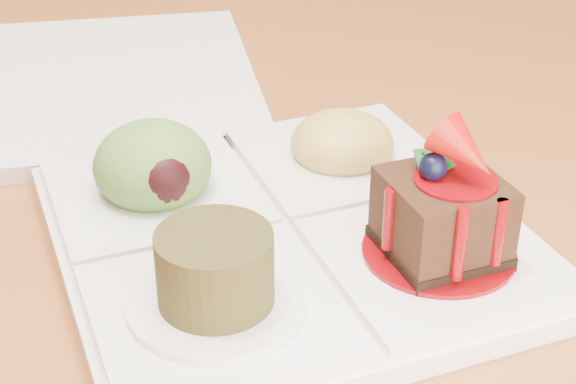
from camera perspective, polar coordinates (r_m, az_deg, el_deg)
name	(u,v)px	position (r m, az deg, el deg)	size (l,w,h in m)	color
dining_table	(90,42)	(0.98, -12.67, 9.47)	(1.00, 1.80, 0.75)	#975427
sampler_plate	(283,215)	(0.48, -0.32, -1.48)	(0.26, 0.26, 0.09)	silver
second_plate	(74,86)	(0.68, -13.67, 6.66)	(0.27, 0.27, 0.01)	silver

